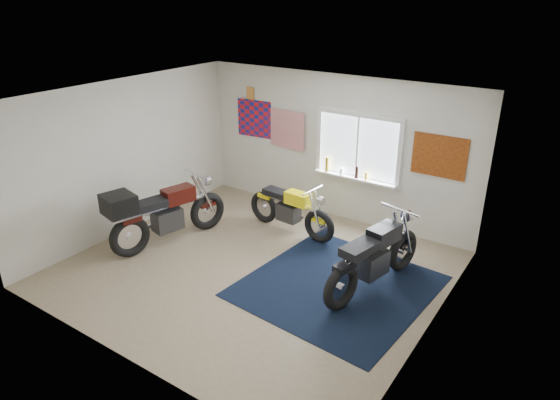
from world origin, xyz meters
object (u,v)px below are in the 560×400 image
Objects in this scene: yellow_triumph at (290,210)px; black_chrome_bike at (374,259)px; maroon_tourer at (160,213)px; navy_rug at (337,286)px.

yellow_triumph is 0.88× the size of black_chrome_bike.
black_chrome_bike reaches higher than yellow_triumph.
yellow_triumph is at bearing -28.87° from maroon_tourer.
navy_rug is 3.21m from maroon_tourer.
maroon_tourer reaches higher than yellow_triumph.
maroon_tourer is (-3.11, -0.52, 0.58)m from navy_rug.
navy_rug is 1.98m from yellow_triumph.
yellow_triumph is at bearing 144.32° from navy_rug.
black_chrome_bike is at bearing -63.40° from maroon_tourer.
yellow_triumph is 2.18m from black_chrome_bike.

